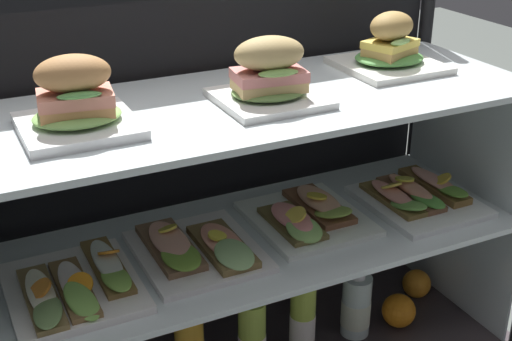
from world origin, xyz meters
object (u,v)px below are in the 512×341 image
juice_bottle_near_post (252,334)px  orange_fruit_beside_bottles (417,284)px  plated_roll_sandwich_near_right_corner (76,104)px  open_sandwich_tray_near_right_corner (308,215)px  orange_fruit_near_left_post (399,311)px  open_sandwich_tray_mid_right (197,249)px  juice_bottle_front_middle (303,320)px  plated_roll_sandwich_near_left_corner (269,77)px  plated_roll_sandwich_right_of_center (390,50)px  juice_bottle_front_second (356,306)px  open_sandwich_tray_far_right (75,286)px  open_sandwich_tray_left_of_center (418,196)px

juice_bottle_near_post → orange_fruit_beside_bottles: 0.50m
plated_roll_sandwich_near_right_corner → open_sandwich_tray_near_right_corner: (0.46, 0.02, -0.33)m
orange_fruit_near_left_post → open_sandwich_tray_near_right_corner: bearing=170.1°
plated_roll_sandwich_near_right_corner → open_sandwich_tray_mid_right: 0.38m
juice_bottle_front_middle → open_sandwich_tray_near_right_corner: bearing=50.0°
plated_roll_sandwich_near_left_corner → plated_roll_sandwich_right_of_center: size_ratio=0.93×
plated_roll_sandwich_near_left_corner → juice_bottle_front_second: 0.63m
plated_roll_sandwich_near_right_corner → plated_roll_sandwich_near_left_corner: (0.35, -0.01, 0.00)m
juice_bottle_near_post → plated_roll_sandwich_near_right_corner: bearing=-179.0°
juice_bottle_front_second → orange_fruit_near_left_post: 0.12m
open_sandwich_tray_far_right → juice_bottle_front_middle: open_sandwich_tray_far_right is taller
plated_roll_sandwich_near_left_corner → open_sandwich_tray_near_right_corner: (0.11, 0.03, -0.33)m
plated_roll_sandwich_right_of_center → orange_fruit_near_left_post: size_ratio=2.50×
open_sandwich_tray_far_right → open_sandwich_tray_mid_right: same height
plated_roll_sandwich_near_left_corner → open_sandwich_tray_far_right: 0.51m
plated_roll_sandwich_right_of_center → juice_bottle_front_middle: plated_roll_sandwich_right_of_center is taller
open_sandwich_tray_mid_right → orange_fruit_beside_bottles: open_sandwich_tray_mid_right is taller
plated_roll_sandwich_right_of_center → open_sandwich_tray_left_of_center: size_ratio=0.78×
open_sandwich_tray_left_of_center → open_sandwich_tray_mid_right: bearing=179.3°
plated_roll_sandwich_right_of_center → juice_bottle_near_post: bearing=-169.5°
plated_roll_sandwich_near_left_corner → juice_bottle_front_middle: (0.09, 0.01, -0.57)m
juice_bottle_near_post → orange_fruit_beside_bottles: size_ratio=2.98×
plated_roll_sandwich_near_left_corner → open_sandwich_tray_mid_right: bearing=176.3°
open_sandwich_tray_far_right → orange_fruit_beside_bottles: bearing=5.8°
juice_bottle_front_second → orange_fruit_beside_bottles: 0.23m
open_sandwich_tray_mid_right → open_sandwich_tray_far_right: bearing=-174.2°
plated_roll_sandwich_right_of_center → open_sandwich_tray_near_right_corner: plated_roll_sandwich_right_of_center is taller
orange_fruit_beside_bottles → orange_fruit_near_left_post: (-0.11, -0.08, 0.00)m
plated_roll_sandwich_near_left_corner → juice_bottle_near_post: 0.58m
open_sandwich_tray_mid_right → open_sandwich_tray_left_of_center: size_ratio=1.00×
plated_roll_sandwich_right_of_center → open_sandwich_tray_near_right_corner: 0.39m
juice_bottle_near_post → open_sandwich_tray_far_right: bearing=-175.2°
orange_fruit_beside_bottles → juice_bottle_near_post: bearing=-173.5°
plated_roll_sandwich_right_of_center → orange_fruit_beside_bottles: plated_roll_sandwich_right_of_center is taller
open_sandwich_tray_far_right → juice_bottle_front_second: 0.68m
open_sandwich_tray_near_right_corner → juice_bottle_front_middle: 0.25m
plated_roll_sandwich_near_right_corner → open_sandwich_tray_far_right: plated_roll_sandwich_near_right_corner is taller
plated_roll_sandwich_near_left_corner → open_sandwich_tray_near_right_corner: 0.35m
open_sandwich_tray_mid_right → orange_fruit_near_left_post: bearing=-1.9°
open_sandwich_tray_far_right → juice_bottle_front_middle: (0.48, 0.03, -0.25)m
plated_roll_sandwich_right_of_center → juice_bottle_near_post: 0.67m
juice_bottle_near_post → juice_bottle_front_second: (0.27, -0.00, -0.01)m
open_sandwich_tray_mid_right → open_sandwich_tray_near_right_corner: (0.26, 0.02, 0.00)m
open_sandwich_tray_left_of_center → plated_roll_sandwich_right_of_center: bearing=122.3°
plated_roll_sandwich_near_right_corner → orange_fruit_beside_bottles: plated_roll_sandwich_near_right_corner is taller
juice_bottle_front_second → orange_fruit_beside_bottles: juice_bottle_front_second is taller
plated_roll_sandwich_right_of_center → open_sandwich_tray_far_right: plated_roll_sandwich_right_of_center is taller
plated_roll_sandwich_near_right_corner → juice_bottle_front_middle: (0.44, -0.00, -0.57)m
plated_roll_sandwich_near_right_corner → juice_bottle_front_second: size_ratio=0.97×
plated_roll_sandwich_right_of_center → juice_bottle_near_post: size_ratio=0.94×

